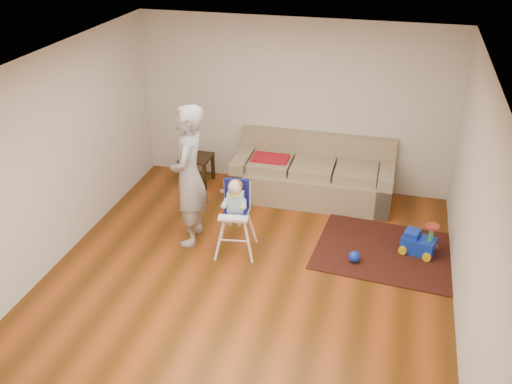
% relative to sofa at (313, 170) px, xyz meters
% --- Properties ---
extents(ground, '(5.50, 5.50, 0.00)m').
position_rel_sofa_xyz_m(ground, '(-0.42, -2.30, -0.48)').
color(ground, '#522C0B').
rests_on(ground, ground).
extents(room_envelope, '(5.04, 5.52, 2.72)m').
position_rel_sofa_xyz_m(room_envelope, '(-0.42, -1.77, 1.40)').
color(room_envelope, beige).
rests_on(room_envelope, ground).
extents(sofa, '(2.47, 1.02, 0.95)m').
position_rel_sofa_xyz_m(sofa, '(0.00, 0.00, 0.00)').
color(sofa, gray).
rests_on(sofa, ground).
extents(side_table, '(0.48, 0.48, 0.48)m').
position_rel_sofa_xyz_m(side_table, '(-1.94, 0.01, -0.23)').
color(side_table, black).
rests_on(side_table, ground).
extents(area_rug, '(2.09, 1.63, 0.02)m').
position_rel_sofa_xyz_m(area_rug, '(1.31, -1.30, -0.47)').
color(area_rug, black).
rests_on(area_rug, ground).
extents(ride_on_toy, '(0.49, 0.41, 0.47)m').
position_rel_sofa_xyz_m(ride_on_toy, '(1.65, -1.22, -0.23)').
color(ride_on_toy, '#1231C0').
rests_on(ride_on_toy, area_rug).
extents(toy_ball, '(0.15, 0.15, 0.15)m').
position_rel_sofa_xyz_m(toy_ball, '(0.85, -1.66, -0.38)').
color(toy_ball, '#1231C0').
rests_on(toy_ball, area_rug).
extents(high_chair, '(0.56, 0.56, 1.08)m').
position_rel_sofa_xyz_m(high_chair, '(-0.72, -1.79, 0.04)').
color(high_chair, white).
rests_on(high_chair, ground).
extents(adult, '(0.57, 0.78, 1.97)m').
position_rel_sofa_xyz_m(adult, '(-1.40, -1.66, 0.51)').
color(adult, gray).
rests_on(adult, ground).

